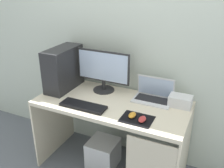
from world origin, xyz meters
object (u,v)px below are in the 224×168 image
object	(u,v)px
pc_tower	(63,69)
subwoofer	(103,153)
laptop	(153,96)
mouse_left	(132,115)
projector	(180,101)
keyboard	(83,106)
mouse_right	(142,119)
monitor	(103,70)

from	to	relation	value
pc_tower	subwoofer	bearing A→B (deg)	-10.12
laptop	subwoofer	xyz separation A→B (m)	(-0.43, -0.22, -0.66)
pc_tower	mouse_left	bearing A→B (deg)	-16.66
projector	keyboard	bearing A→B (deg)	-153.30
mouse_left	mouse_right	xyz separation A→B (m)	(0.09, -0.03, 0.00)
pc_tower	projector	world-z (taller)	pc_tower
laptop	pc_tower	bearing A→B (deg)	-171.85
pc_tower	subwoofer	xyz separation A→B (m)	(0.48, -0.09, -0.83)
keyboard	mouse_left	size ratio (longest dim) A/B	4.38
subwoofer	laptop	bearing A→B (deg)	26.71
laptop	mouse_right	distance (m)	0.41
mouse_left	subwoofer	world-z (taller)	mouse_left
monitor	keyboard	bearing A→B (deg)	-91.13
mouse_left	subwoofer	bearing A→B (deg)	155.38
subwoofer	mouse_left	bearing A→B (deg)	-24.62
pc_tower	projector	bearing A→B (deg)	5.77
projector	subwoofer	size ratio (longest dim) A/B	0.69
mouse_left	pc_tower	bearing A→B (deg)	163.34
pc_tower	mouse_left	world-z (taller)	pc_tower
laptop	mouse_left	distance (m)	0.39
pc_tower	subwoofer	distance (m)	0.96
laptop	keyboard	distance (m)	0.66
pc_tower	projector	distance (m)	1.18
mouse_right	pc_tower	bearing A→B (deg)	163.54
laptop	subwoofer	distance (m)	0.81
pc_tower	mouse_left	distance (m)	0.90
projector	keyboard	xyz separation A→B (m)	(-0.77, -0.39, -0.04)
keyboard	mouse_left	distance (m)	0.46
laptop	mouse_right	xyz separation A→B (m)	(0.03, -0.41, -0.02)
mouse_left	keyboard	bearing A→B (deg)	-177.49
keyboard	mouse_right	bearing A→B (deg)	-0.52
mouse_right	subwoofer	distance (m)	0.81
projector	mouse_right	distance (m)	0.45
laptop	projector	bearing A→B (deg)	-2.87
laptop	projector	distance (m)	0.25
laptop	keyboard	bearing A→B (deg)	-142.37
projector	subwoofer	world-z (taller)	projector
subwoofer	monitor	bearing A→B (deg)	113.93
keyboard	pc_tower	bearing A→B (deg)	144.75
keyboard	laptop	bearing A→B (deg)	37.63
laptop	keyboard	world-z (taller)	laptop
projector	pc_tower	bearing A→B (deg)	-174.23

